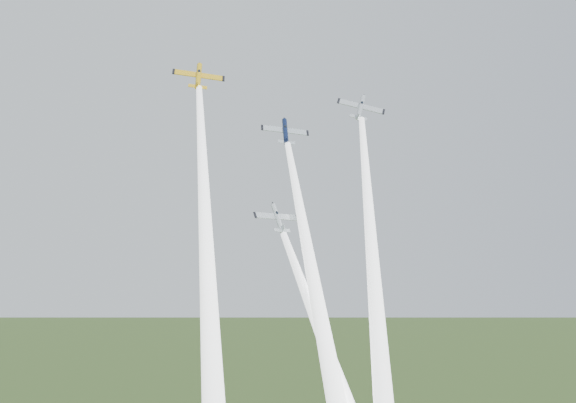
% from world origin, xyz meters
% --- Properties ---
extents(plane_yellow, '(9.18, 6.65, 7.95)m').
position_xyz_m(plane_yellow, '(-12.87, 3.77, 112.80)').
color(plane_yellow, gold).
extents(smoke_trail_yellow, '(3.02, 47.63, 52.31)m').
position_xyz_m(smoke_trail_yellow, '(-13.01, -21.16, 85.19)').
color(smoke_trail_yellow, white).
extents(plane_navy, '(8.48, 6.21, 7.35)m').
position_xyz_m(plane_navy, '(1.25, 3.38, 104.17)').
color(plane_navy, '#0D183B').
extents(smoke_trail_navy, '(2.83, 43.50, 47.74)m').
position_xyz_m(smoke_trail_navy, '(1.29, -19.48, 78.84)').
color(smoke_trail_navy, white).
extents(plane_silver_right, '(10.29, 7.61, 8.63)m').
position_xyz_m(plane_silver_right, '(14.03, 3.50, 108.65)').
color(plane_silver_right, silver).
extents(smoke_trail_silver_right, '(13.08, 47.46, 52.74)m').
position_xyz_m(smoke_trail_silver_right, '(8.59, -21.02, 80.83)').
color(smoke_trail_silver_right, white).
extents(plane_silver_low, '(7.91, 7.00, 6.11)m').
position_xyz_m(plane_silver_low, '(-1.98, -8.54, 89.39)').
color(plane_silver_low, silver).
extents(smoke_trail_silver_low, '(11.75, 37.12, 41.19)m').
position_xyz_m(smoke_trail_silver_low, '(2.84, -27.86, 67.34)').
color(smoke_trail_silver_low, white).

